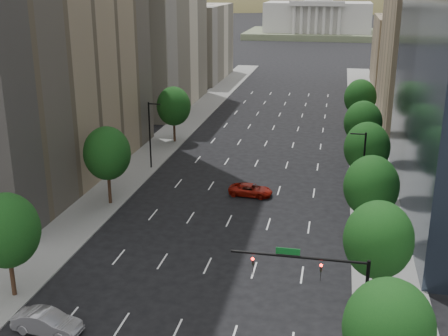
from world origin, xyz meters
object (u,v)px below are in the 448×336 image
Objects in this scene: capitol at (318,17)px; car_silver at (47,322)px; car_red_far at (251,190)px; traffic_signal at (328,282)px.

capitol reaches higher than car_silver.
car_red_far is at bearing -89.67° from capitol.
car_silver is at bearing 166.16° from car_red_far.
traffic_signal reaches higher than car_silver.
car_red_far is (-9.43, 27.71, -4.47)m from traffic_signal.
capitol is at bearing 92.74° from traffic_signal.
car_silver is 31.39m from car_red_far.
capitol is 11.87× the size of car_silver.
car_red_far is at bearing 108.81° from traffic_signal.
car_silver is (-19.52, -2.02, -4.34)m from traffic_signal.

